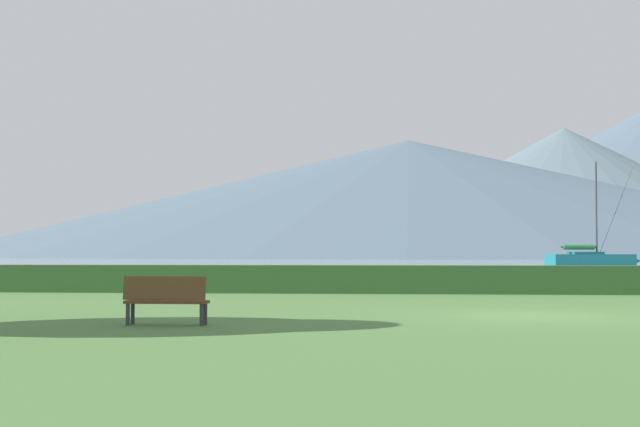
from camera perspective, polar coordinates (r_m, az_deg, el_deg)
ground_plane at (r=21.61m, az=12.92°, el=-6.04°), size 1000.00×1000.00×0.00m
harbor_water at (r=158.41m, az=6.48°, el=-2.78°), size 320.00×246.00×0.00m
hedge_line at (r=32.52m, az=10.39°, el=-3.93°), size 80.00×1.20×0.95m
sailboat_slip_4 at (r=85.69m, az=16.02°, el=-2.68°), size 8.67×4.24×9.25m
park_bench_near_path at (r=18.64m, az=-9.26°, el=-5.04°), size 1.61×0.48×0.95m
distant_hill_west_ridge at (r=303.27m, az=5.36°, el=0.95°), size 288.34×288.34×36.84m
distant_hill_central_peak at (r=388.96m, az=14.50°, el=1.32°), size 188.53×188.53×50.64m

